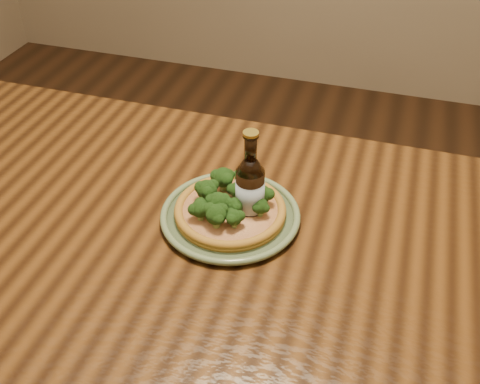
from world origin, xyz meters
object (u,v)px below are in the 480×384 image
(pizza, at_px, (230,207))
(beer_bottle, at_px, (250,189))
(plate, at_px, (230,215))
(table, at_px, (194,272))

(pizza, relative_size, beer_bottle, 1.08)
(beer_bottle, bearing_deg, plate, -167.48)
(plate, height_order, pizza, pizza)
(table, distance_m, pizza, 0.16)
(table, distance_m, beer_bottle, 0.21)
(plate, bearing_deg, beer_bottle, 17.57)
(pizza, height_order, beer_bottle, beer_bottle)
(pizza, bearing_deg, beer_bottle, 15.30)
(table, relative_size, plate, 5.71)
(plate, height_order, beer_bottle, beer_bottle)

